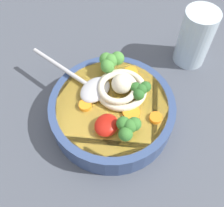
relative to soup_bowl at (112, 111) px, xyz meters
The scene contains 13 objects.
table_slab 6.96cm from the soup_bowl, 45.60° to the right, with size 133.03×133.03×4.18cm, color #474C56.
soup_bowl is the anchor object (origin of this frame).
noodle_pile 4.63cm from the soup_bowl, behind, with size 9.80×9.60×3.94cm.
soup_spoon 6.14cm from the soup_bowl, 99.96° to the right, with size 6.67×17.53×1.60cm.
chili_sauce_dollop 5.82cm from the soup_bowl, 17.67° to the left, with size 4.16×3.75×1.87cm, color #B2190F.
broccoli_floret_near_spoon 8.76cm from the soup_bowl, 150.67° to the right, with size 4.83×4.16×3.82cm.
broccoli_floret_far 7.77cm from the soup_bowl, 50.78° to the left, with size 4.35×3.74×3.44cm.
broccoli_floret_center 6.60cm from the soup_bowl, 135.91° to the left, with size 3.82×3.28×3.02cm.
carrot_slice_beside_noodles 5.55cm from the soup_bowl, 56.02° to the right, with size 2.15×2.15×0.78cm, color orange.
carrot_slice_beside_chili 7.90cm from the soup_bowl, behind, with size 2.47×2.47×0.64cm, color orange.
carrot_slice_extra_b 8.21cm from the soup_bowl, 95.62° to the left, with size 2.08×2.08×0.68cm, color orange.
carrot_slice_front 4.62cm from the soup_bowl, 87.54° to the left, with size 2.92×2.92×0.61cm, color orange.
drinking_glass 22.38cm from the soup_bowl, 160.46° to the left, with size 6.59×6.59×11.99cm, color silver.
Camera 1 is at (18.05, 15.32, 47.41)cm, focal length 42.88 mm.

